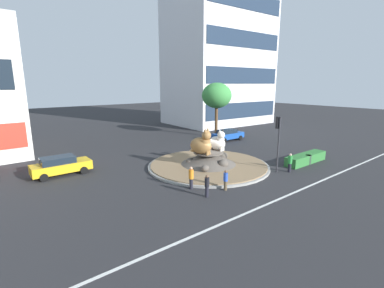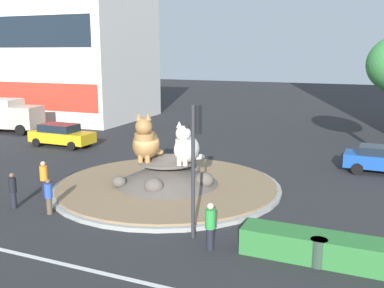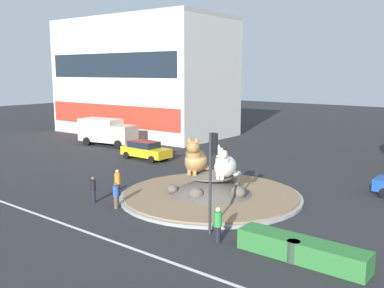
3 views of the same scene
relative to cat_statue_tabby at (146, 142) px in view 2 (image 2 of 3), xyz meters
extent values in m
plane|color=#28282B|center=(1.03, 0.26, -2.33)|extent=(160.00, 160.00, 0.00)
cube|color=silver|center=(1.03, -8.37, -2.33)|extent=(112.00, 0.20, 0.01)
cylinder|color=gray|center=(1.03, 0.26, -2.24)|extent=(11.36, 11.36, 0.18)
cylinder|color=#846B4C|center=(1.03, 0.26, -2.11)|extent=(10.90, 10.90, 0.09)
cone|color=#564F47|center=(1.03, 0.26, -1.47)|extent=(5.16, 5.16, 1.18)
cylinder|color=#564F47|center=(1.03, 0.26, -0.94)|extent=(2.84, 2.84, 0.12)
ellipsoid|color=#564F47|center=(3.01, 0.29, -1.67)|extent=(0.97, 0.79, 0.78)
ellipsoid|color=#564F47|center=(1.58, 1.88, -1.66)|extent=(1.00, 0.94, 0.80)
ellipsoid|color=#564F47|center=(-0.40, 1.22, -1.75)|extent=(0.76, 0.67, 0.61)
ellipsoid|color=#564F47|center=(-0.77, -1.34, -1.77)|extent=(0.72, 0.63, 0.58)
ellipsoid|color=#564F47|center=(1.24, -1.52, -1.68)|extent=(0.95, 0.86, 0.76)
ellipsoid|color=#9E703D|center=(-0.05, 0.10, -0.12)|extent=(1.96, 2.40, 1.51)
cylinder|color=#9E703D|center=(0.10, -0.29, 0.05)|extent=(1.26, 1.26, 0.94)
sphere|color=#9E703D|center=(0.15, -0.43, 0.87)|extent=(0.83, 0.83, 0.83)
torus|color=#9E703D|center=(-0.02, 1.02, -0.73)|extent=(1.21, 1.21, 0.19)
cone|color=#9E703D|center=(0.36, -0.35, 1.35)|extent=(0.44, 0.44, 0.34)
cone|color=#9E703D|center=(-0.06, -0.51, 1.35)|extent=(0.44, 0.44, 0.34)
cylinder|color=#9E703D|center=(0.38, -0.54, -0.69)|extent=(0.26, 0.26, 0.38)
cylinder|color=#9E703D|center=(0.05, -0.66, -0.69)|extent=(0.26, 0.26, 0.38)
ellipsoid|color=silver|center=(2.12, 0.27, -0.22)|extent=(1.29, 1.89, 1.31)
cylinder|color=silver|center=(2.14, -0.09, -0.07)|extent=(0.92, 0.92, 0.82)
sphere|color=silver|center=(2.16, -0.22, 0.65)|extent=(0.72, 0.72, 0.72)
torus|color=silver|center=(2.35, 1.03, -0.74)|extent=(0.80, 0.80, 0.16)
cone|color=black|center=(2.35, -0.21, 1.06)|extent=(0.32, 0.32, 0.30)
cone|color=silver|center=(1.96, -0.24, 1.06)|extent=(0.32, 0.32, 0.30)
cylinder|color=silver|center=(2.32, -0.38, -0.71)|extent=(0.23, 0.23, 0.33)
cylinder|color=silver|center=(2.02, -0.40, -0.71)|extent=(0.23, 0.23, 0.33)
cylinder|color=#2D2D33|center=(4.63, -4.79, 0.13)|extent=(0.14, 0.14, 4.93)
cube|color=black|center=(4.67, -4.58, 2.07)|extent=(0.36, 0.29, 1.05)
sphere|color=#360606|center=(4.68, -4.50, 2.39)|extent=(0.18, 0.18, 0.18)
sphere|color=orange|center=(4.68, -4.50, 2.07)|extent=(0.18, 0.18, 0.18)
sphere|color=black|center=(4.68, -4.50, 1.76)|extent=(0.18, 0.18, 0.18)
cube|color=silver|center=(-22.56, 18.36, 4.52)|extent=(22.08, 11.99, 13.70)
cube|color=red|center=(-22.40, 12.60, 0.41)|extent=(20.90, 0.69, 2.47)
cube|color=#2D7033|center=(9.37, -4.82, -1.88)|extent=(5.56, 1.20, 0.90)
cylinder|color=black|center=(5.56, -5.46, -1.94)|extent=(0.28, 0.28, 0.79)
cylinder|color=#288C38|center=(5.56, -5.46, -1.21)|extent=(0.37, 0.37, 0.68)
sphere|color=beige|center=(5.56, -5.46, -0.75)|extent=(0.23, 0.23, 0.23)
cylinder|color=black|center=(-3.81, -5.04, -1.96)|extent=(0.24, 0.24, 0.75)
cylinder|color=black|center=(-3.81, -5.04, -1.26)|extent=(0.32, 0.32, 0.65)
sphere|color=brown|center=(-3.81, -5.04, -0.83)|extent=(0.21, 0.21, 0.21)
cylinder|color=brown|center=(-1.92, -4.96, -1.98)|extent=(0.24, 0.24, 0.71)
cylinder|color=#284CB2|center=(-1.92, -4.96, -1.31)|extent=(0.32, 0.32, 0.62)
sphere|color=brown|center=(-1.92, -4.96, -0.90)|extent=(0.20, 0.20, 0.20)
cylinder|color=black|center=(-3.74, -3.19, -1.93)|extent=(0.27, 0.27, 0.80)
cylinder|color=orange|center=(-3.74, -3.19, -1.19)|extent=(0.36, 0.36, 0.69)
sphere|color=tan|center=(-3.74, -3.19, -0.73)|extent=(0.23, 0.23, 0.23)
cube|color=#19232D|center=(10.95, 7.63, -1.03)|extent=(2.61, 1.57, 0.45)
cylinder|color=black|center=(9.66, 8.52, -2.01)|extent=(0.64, 0.22, 0.64)
cylinder|color=black|center=(9.65, 6.76, -2.01)|extent=(0.64, 0.22, 0.64)
cube|color=gold|center=(-10.48, 6.27, -1.63)|extent=(4.73, 1.85, 0.76)
cube|color=#19232D|center=(-10.71, 6.27, -0.98)|extent=(2.65, 1.62, 0.55)
cylinder|color=black|center=(-8.91, 7.18, -2.01)|extent=(0.64, 0.22, 0.64)
cylinder|color=black|center=(-8.92, 5.34, -2.01)|extent=(0.64, 0.22, 0.64)
cylinder|color=black|center=(-12.04, 7.19, -2.01)|extent=(0.64, 0.22, 0.64)
cylinder|color=black|center=(-12.04, 5.35, -2.01)|extent=(0.64, 0.22, 0.64)
cube|color=#B7AD99|center=(-16.62, 9.39, -0.98)|extent=(2.25, 2.53, 1.81)
cylinder|color=black|center=(-16.73, 10.51, -1.88)|extent=(0.94, 0.43, 0.90)
cylinder|color=black|center=(-16.38, 8.28, -1.88)|extent=(0.94, 0.43, 0.90)
cylinder|color=#2D4233|center=(9.17, -5.19, -1.88)|extent=(0.56, 0.56, 0.90)
camera|label=1|loc=(-15.66, -18.40, 5.38)|focal=25.71mm
camera|label=2|loc=(10.69, -18.87, 4.42)|focal=41.46mm
camera|label=3|loc=(16.31, -20.98, 5.45)|focal=40.35mm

